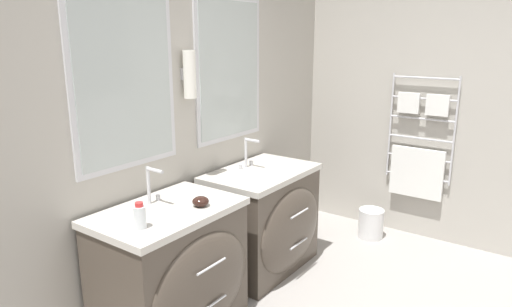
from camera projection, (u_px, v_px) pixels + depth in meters
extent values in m
cube|color=#B2ADA3|center=(145.00, 117.00, 2.92)|extent=(5.92, 0.06, 2.60)
cube|color=silver|center=(125.00, 79.00, 2.70)|extent=(0.76, 0.02, 1.08)
cube|color=#B2BCBA|center=(126.00, 80.00, 2.69)|extent=(0.69, 0.01, 1.01)
cube|color=silver|center=(229.00, 70.00, 3.48)|extent=(0.76, 0.02, 1.08)
cube|color=#B2BCBA|center=(230.00, 70.00, 3.47)|extent=(0.69, 0.01, 1.01)
cylinder|color=white|center=(190.00, 74.00, 3.06)|extent=(0.09, 0.09, 0.32)
cube|color=silver|center=(184.00, 74.00, 3.09)|extent=(0.05, 0.02, 0.08)
cube|color=#B2ADA3|center=(412.00, 94.00, 4.07)|extent=(0.06, 3.70, 2.60)
cylinder|color=silver|center=(455.00, 132.00, 3.86)|extent=(0.02, 0.02, 0.95)
cylinder|color=silver|center=(390.00, 125.00, 4.17)|extent=(0.02, 0.02, 0.95)
cylinder|color=silver|center=(426.00, 78.00, 3.91)|extent=(0.02, 0.56, 0.02)
cylinder|color=silver|center=(424.00, 99.00, 3.95)|extent=(0.02, 0.56, 0.02)
cylinder|color=silver|center=(422.00, 119.00, 3.99)|extent=(0.02, 0.56, 0.02)
cylinder|color=silver|center=(420.00, 138.00, 4.04)|extent=(0.02, 0.56, 0.02)
cylinder|color=silver|center=(418.00, 158.00, 4.08)|extent=(0.02, 0.56, 0.02)
cylinder|color=silver|center=(417.00, 177.00, 4.13)|extent=(0.02, 0.56, 0.02)
cube|color=white|center=(417.00, 173.00, 4.10)|extent=(0.04, 0.47, 0.45)
cube|color=white|center=(438.00, 105.00, 3.88)|extent=(0.04, 0.19, 0.18)
cube|color=white|center=(409.00, 103.00, 4.02)|extent=(0.04, 0.19, 0.18)
cube|color=#4C4238|center=(170.00, 273.00, 2.82)|extent=(0.87, 0.55, 0.76)
ellipsoid|color=#4C4238|center=(203.00, 287.00, 2.67)|extent=(0.80, 0.12, 0.64)
cube|color=beige|center=(167.00, 212.00, 2.72)|extent=(0.89, 0.57, 0.04)
ellipsoid|color=white|center=(170.00, 217.00, 2.71)|extent=(0.37, 0.32, 0.10)
cylinder|color=silver|center=(212.00, 266.00, 2.59)|extent=(0.24, 0.01, 0.01)
cylinder|color=silver|center=(213.00, 304.00, 2.65)|extent=(0.24, 0.01, 0.01)
cube|color=#4C4238|center=(261.00, 222.00, 3.60)|extent=(0.87, 0.55, 0.76)
ellipsoid|color=#4C4238|center=(291.00, 230.00, 3.44)|extent=(0.80, 0.12, 0.64)
cube|color=beige|center=(262.00, 173.00, 3.50)|extent=(0.89, 0.57, 0.04)
ellipsoid|color=white|center=(265.00, 177.00, 3.49)|extent=(0.37, 0.32, 0.10)
cylinder|color=silver|center=(300.00, 213.00, 3.37)|extent=(0.24, 0.01, 0.01)
cylinder|color=silver|center=(299.00, 244.00, 3.43)|extent=(0.24, 0.01, 0.01)
cylinder|color=silver|center=(149.00, 185.00, 2.77)|extent=(0.02, 0.02, 0.23)
cylinder|color=silver|center=(155.00, 170.00, 2.71)|extent=(0.02, 0.13, 0.02)
cylinder|color=silver|center=(141.00, 204.00, 2.74)|extent=(0.03, 0.03, 0.04)
cylinder|color=silver|center=(158.00, 197.00, 2.85)|extent=(0.03, 0.03, 0.04)
cylinder|color=silver|center=(246.00, 153.00, 3.55)|extent=(0.02, 0.02, 0.23)
cylinder|color=silver|center=(252.00, 140.00, 3.49)|extent=(0.02, 0.13, 0.02)
cylinder|color=silver|center=(240.00, 167.00, 3.52)|extent=(0.03, 0.03, 0.04)
cylinder|color=silver|center=(251.00, 163.00, 3.63)|extent=(0.03, 0.03, 0.04)
cylinder|color=silver|center=(140.00, 217.00, 2.42)|extent=(0.07, 0.07, 0.12)
cylinder|color=red|center=(139.00, 204.00, 2.41)|extent=(0.04, 0.04, 0.02)
ellipsoid|color=black|center=(201.00, 201.00, 2.75)|extent=(0.10, 0.10, 0.06)
cylinder|color=silver|center=(371.00, 223.00, 4.19)|extent=(0.22, 0.22, 0.27)
torus|color=silver|center=(372.00, 210.00, 4.16)|extent=(0.23, 0.23, 0.01)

